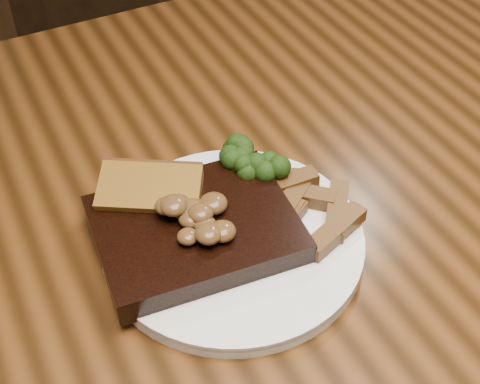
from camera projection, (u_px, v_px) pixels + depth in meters
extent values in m
cube|color=#542D10|center=(238.00, 224.00, 0.72)|extent=(1.60, 0.90, 0.04)
cylinder|color=black|center=(457.00, 121.00, 1.45)|extent=(0.07, 0.07, 0.71)
cube|color=black|center=(163.00, 54.00, 1.43)|extent=(0.60, 0.60, 0.04)
cylinder|color=black|center=(243.00, 94.00, 1.74)|extent=(0.04, 0.04, 0.45)
cylinder|color=black|center=(101.00, 99.00, 1.73)|extent=(0.04, 0.04, 0.45)
cylinder|color=black|center=(254.00, 192.00, 1.48)|extent=(0.04, 0.04, 0.45)
cylinder|color=black|center=(86.00, 199.00, 1.46)|extent=(0.04, 0.04, 0.45)
cylinder|color=white|center=(233.00, 242.00, 0.66)|extent=(0.31, 0.31, 0.01)
cube|color=black|center=(195.00, 230.00, 0.65)|extent=(0.20, 0.16, 0.03)
cube|color=beige|center=(225.00, 281.00, 0.61)|extent=(0.15, 0.03, 0.02)
cube|color=brown|center=(152.00, 205.00, 0.68)|extent=(0.12, 0.10, 0.02)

